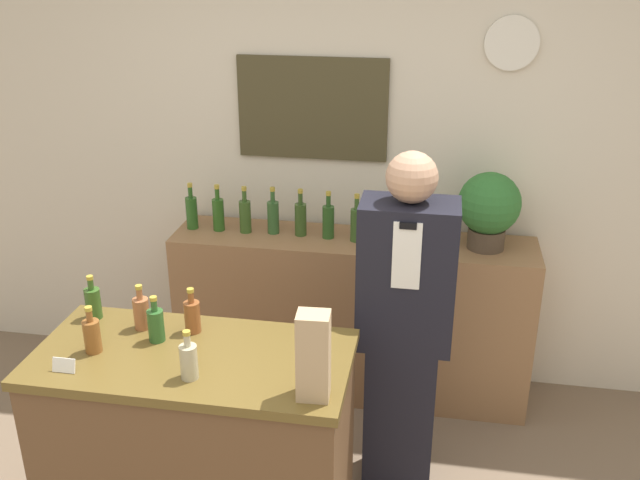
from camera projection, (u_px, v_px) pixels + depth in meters
back_wall at (345, 154)px, 3.99m from camera, size 5.20×0.09×2.70m
back_shelf at (351, 316)px, 4.07m from camera, size 1.99×0.42×0.96m
display_counter at (199, 453)px, 2.98m from camera, size 1.26×0.61×0.96m
shopkeeper at (404, 331)px, 3.21m from camera, size 0.42×0.27×1.67m
potted_plant at (489, 207)px, 3.69m from camera, size 0.33×0.33×0.41m
paper_bag at (313, 356)px, 2.47m from camera, size 0.12×0.10×0.33m
price_card_left at (64, 365)px, 2.67m from camera, size 0.09×0.02×0.06m
counter_bottle_0 at (93, 302)px, 3.04m from camera, size 0.07×0.07×0.20m
counter_bottle_1 at (92, 335)px, 2.79m from camera, size 0.07×0.07×0.20m
counter_bottle_2 at (141, 312)px, 2.96m from camera, size 0.07×0.07×0.20m
counter_bottle_3 at (156, 324)px, 2.86m from camera, size 0.07×0.07×0.20m
counter_bottle_4 at (192, 316)px, 2.93m from camera, size 0.07×0.07×0.20m
counter_bottle_5 at (189, 360)px, 2.62m from camera, size 0.07×0.07×0.20m
shelf_bottle_0 at (192, 211)px, 4.00m from camera, size 0.06×0.06×0.27m
shelf_bottle_1 at (218, 213)px, 3.97m from camera, size 0.06×0.06×0.27m
shelf_bottle_2 at (245, 215)px, 3.95m from camera, size 0.06×0.06×0.27m
shelf_bottle_3 at (273, 216)px, 3.93m from camera, size 0.06×0.06×0.27m
shelf_bottle_4 at (301, 218)px, 3.90m from camera, size 0.06×0.06×0.27m
shelf_bottle_5 at (328, 221)px, 3.87m from camera, size 0.06×0.06×0.27m
shelf_bottle_6 at (356, 224)px, 3.83m from camera, size 0.06×0.06×0.27m
shelf_bottle_7 at (386, 224)px, 3.82m from camera, size 0.06×0.06×0.27m
shelf_bottle_8 at (415, 227)px, 3.78m from camera, size 0.06×0.06×0.27m
shelf_bottle_9 at (444, 227)px, 3.78m from camera, size 0.06×0.06×0.27m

